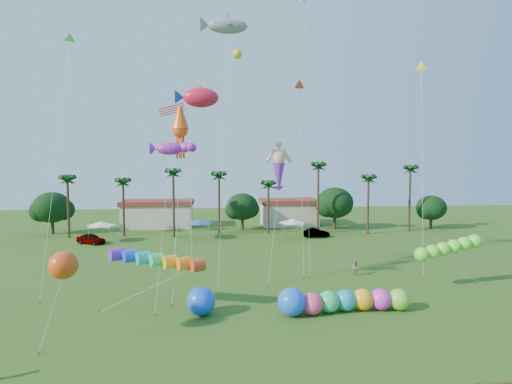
{
  "coord_description": "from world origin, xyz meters",
  "views": [
    {
      "loc": [
        -3.18,
        -23.13,
        11.33
      ],
      "look_at": [
        0.0,
        10.0,
        9.0
      ],
      "focal_mm": 28.0,
      "sensor_mm": 36.0,
      "label": 1
    }
  ],
  "objects": [
    {
      "name": "delta_kite_red",
      "position": [
        5.69,
        19.99,
        19.58
      ],
      "size": [
        1.35,
        5.0,
        20.52
      ],
      "color": "#CD4516",
      "rests_on": "ground"
    },
    {
      "name": "car_a",
      "position": [
        -21.21,
        34.96,
        0.73
      ],
      "size": [
        4.61,
        3.58,
        1.47
      ],
      "primitive_type": "imported",
      "rotation": [
        0.0,
        0.0,
        1.07
      ],
      "color": "#4C4C54",
      "rests_on": "ground"
    },
    {
      "name": "delta_kite_yellow",
      "position": [
        18.14,
        17.55,
        21.18
      ],
      "size": [
        1.85,
        4.19,
        22.17
      ],
      "color": "#FFF11A",
      "rests_on": "ground"
    },
    {
      "name": "caterpillar_inflatable",
      "position": [
        5.99,
        5.91,
        0.89
      ],
      "size": [
        10.45,
        2.62,
        2.13
      ],
      "rotation": [
        0.0,
        0.0,
        0.06
      ],
      "color": "#F54083",
      "rests_on": "ground"
    },
    {
      "name": "orange_ball_kite",
      "position": [
        -12.68,
        2.07,
        5.11
      ],
      "size": [
        2.41,
        2.29,
        5.99
      ],
      "color": "#E44912",
      "rests_on": "ground"
    },
    {
      "name": "fish_kite",
      "position": [
        -4.67,
        14.07,
        17.4
      ],
      "size": [
        5.09,
        7.17,
        18.42
      ],
      "color": "red",
      "rests_on": "ground"
    },
    {
      "name": "tree_line",
      "position": [
        3.57,
        44.0,
        4.28
      ],
      "size": [
        69.46,
        8.91,
        11.0
      ],
      "color": "#3A2819",
      "rests_on": "ground"
    },
    {
      "name": "rainbow_tube",
      "position": [
        -6.62,
        6.89,
        3.67
      ],
      "size": [
        9.25,
        3.78,
        4.17
      ],
      "color": "#DF4518",
      "rests_on": "ground"
    },
    {
      "name": "tent_row",
      "position": [
        -6.0,
        36.33,
        2.75
      ],
      "size": [
        31.0,
        4.0,
        0.6
      ],
      "color": "white",
      "rests_on": "ground"
    },
    {
      "name": "green_worm",
      "position": [
        15.03,
        10.66,
        3.21
      ],
      "size": [
        10.3,
        2.68,
        3.97
      ],
      "color": "#67F636",
      "rests_on": "ground"
    },
    {
      "name": "ground",
      "position": [
        0.0,
        0.0,
        0.0
      ],
      "size": [
        160.0,
        160.0,
        0.0
      ],
      "primitive_type": "plane",
      "color": "#285116",
      "rests_on": "ground"
    },
    {
      "name": "lobster_kite",
      "position": [
        -7.11,
        10.42,
        12.6
      ],
      "size": [
        3.81,
        4.91,
        13.35
      ],
      "color": "#AF26C0",
      "rests_on": "ground"
    },
    {
      "name": "merman_kite",
      "position": [
        2.91,
        16.4,
        10.79
      ],
      "size": [
        2.73,
        4.6,
        13.17
      ],
      "color": "#F9B88D",
      "rests_on": "ground"
    },
    {
      "name": "car_b",
      "position": [
        12.01,
        37.03,
        0.66
      ],
      "size": [
        4.04,
        1.43,
        1.33
      ],
      "primitive_type": "imported",
      "rotation": [
        0.0,
        0.0,
        1.56
      ],
      "color": "#4C4C54",
      "rests_on": "ground"
    },
    {
      "name": "delta_kite_blue",
      "position": [
        5.92,
        19.0,
        27.97
      ],
      "size": [
        1.16,
        4.44,
        29.26
      ],
      "color": "blue",
      "rests_on": "ground"
    },
    {
      "name": "shark_kite",
      "position": [
        -2.15,
        16.59,
        24.68
      ],
      "size": [
        5.46,
        7.0,
        25.62
      ],
      "color": "gray",
      "rests_on": "ground"
    },
    {
      "name": "blue_ball",
      "position": [
        -4.49,
        6.37,
        1.08
      ],
      "size": [
        2.15,
        2.15,
        2.15
      ],
      "primitive_type": "sphere",
      "color": "blue",
      "rests_on": "ground"
    },
    {
      "name": "delta_kite_green",
      "position": [
        -16.09,
        13.96,
        21.66
      ],
      "size": [
        2.25,
        4.23,
        22.87
      ],
      "color": "#4DE034",
      "rests_on": "ground"
    },
    {
      "name": "spectator_b",
      "position": [
        10.69,
        15.59,
        0.79
      ],
      "size": [
        0.93,
        0.98,
        1.59
      ],
      "primitive_type": "imported",
      "rotation": [
        0.0,
        0.0,
        -0.98
      ],
      "color": "gray",
      "rests_on": "ground"
    },
    {
      "name": "buildings_row",
      "position": [
        -3.09,
        50.0,
        2.0
      ],
      "size": [
        35.0,
        7.0,
        4.0
      ],
      "color": "beige",
      "rests_on": "ground"
    },
    {
      "name": "squid_kite",
      "position": [
        -6.36,
        11.63,
        14.21
      ],
      "size": [
        1.66,
        3.91,
        16.35
      ],
      "color": "#F35713",
      "rests_on": "ground"
    }
  ]
}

